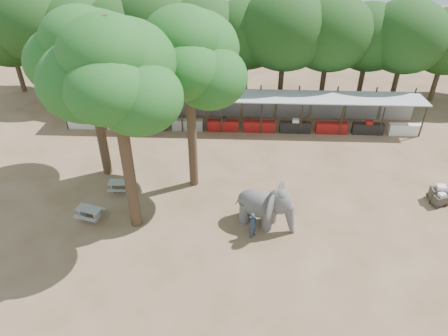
{
  "coord_description": "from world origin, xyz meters",
  "views": [
    {
      "loc": [
        -0.09,
        -16.77,
        17.47
      ],
      "look_at": [
        -1.0,
        5.0,
        2.0
      ],
      "focal_mm": 35.0,
      "sensor_mm": 36.0,
      "label": 1
    }
  ],
  "objects_px": {
    "picnic_table_near": "(89,212)",
    "cart_back": "(440,199)",
    "yard_tree_back": "(186,58)",
    "elephant": "(266,205)",
    "yard_tree_left": "(85,55)",
    "handler": "(253,225)",
    "picnic_table_far": "(120,185)",
    "yard_tree_center": "(112,75)",
    "cart_front": "(439,193)"
  },
  "relations": [
    {
      "from": "yard_tree_back",
      "to": "cart_front",
      "type": "xyz_separation_m",
      "value": [
        15.49,
        -1.31,
        -7.97
      ]
    },
    {
      "from": "yard_tree_center",
      "to": "picnic_table_far",
      "type": "height_order",
      "value": "yard_tree_center"
    },
    {
      "from": "yard_tree_center",
      "to": "handler",
      "type": "relative_size",
      "value": 7.32
    },
    {
      "from": "elephant",
      "to": "cart_back",
      "type": "distance_m",
      "value": 11.04
    },
    {
      "from": "yard_tree_left",
      "to": "handler",
      "type": "distance_m",
      "value": 13.72
    },
    {
      "from": "handler",
      "to": "cart_back",
      "type": "xyz_separation_m",
      "value": [
        11.52,
        3.18,
        -0.37
      ]
    },
    {
      "from": "yard_tree_left",
      "to": "handler",
      "type": "xyz_separation_m",
      "value": [
        9.91,
        -5.96,
        -7.38
      ]
    },
    {
      "from": "cart_front",
      "to": "yard_tree_left",
      "type": "bearing_deg",
      "value": 176.05
    },
    {
      "from": "handler",
      "to": "yard_tree_left",
      "type": "bearing_deg",
      "value": 92.69
    },
    {
      "from": "yard_tree_center",
      "to": "picnic_table_far",
      "type": "xyz_separation_m",
      "value": [
        -1.55,
        2.85,
        -8.75
      ]
    },
    {
      "from": "yard_tree_back",
      "to": "cart_front",
      "type": "bearing_deg",
      "value": -4.85
    },
    {
      "from": "yard_tree_back",
      "to": "picnic_table_far",
      "type": "bearing_deg",
      "value": -165.8
    },
    {
      "from": "elephant",
      "to": "picnic_table_near",
      "type": "height_order",
      "value": "elephant"
    },
    {
      "from": "yard_tree_left",
      "to": "picnic_table_near",
      "type": "relative_size",
      "value": 6.32
    },
    {
      "from": "yard_tree_left",
      "to": "yard_tree_back",
      "type": "bearing_deg",
      "value": -9.46
    },
    {
      "from": "cart_front",
      "to": "cart_back",
      "type": "height_order",
      "value": "cart_front"
    },
    {
      "from": "yard_tree_back",
      "to": "picnic_table_far",
      "type": "distance_m",
      "value": 9.35
    },
    {
      "from": "picnic_table_near",
      "to": "yard_tree_center",
      "type": "bearing_deg",
      "value": 11.45
    },
    {
      "from": "yard_tree_back",
      "to": "picnic_table_near",
      "type": "relative_size",
      "value": 6.51
    },
    {
      "from": "yard_tree_center",
      "to": "cart_front",
      "type": "bearing_deg",
      "value": 8.26
    },
    {
      "from": "yard_tree_center",
      "to": "handler",
      "type": "height_order",
      "value": "yard_tree_center"
    },
    {
      "from": "picnic_table_near",
      "to": "picnic_table_far",
      "type": "bearing_deg",
      "value": 81.49
    },
    {
      "from": "yard_tree_center",
      "to": "yard_tree_back",
      "type": "xyz_separation_m",
      "value": [
        3.0,
        4.0,
        -0.67
      ]
    },
    {
      "from": "elephant",
      "to": "handler",
      "type": "relative_size",
      "value": 2.25
    },
    {
      "from": "yard_tree_left",
      "to": "elephant",
      "type": "xyz_separation_m",
      "value": [
        10.63,
        -4.87,
        -6.82
      ]
    },
    {
      "from": "yard_tree_center",
      "to": "picnic_table_far",
      "type": "relative_size",
      "value": 8.33
    },
    {
      "from": "handler",
      "to": "cart_front",
      "type": "distance_m",
      "value": 12.14
    },
    {
      "from": "picnic_table_near",
      "to": "cart_front",
      "type": "bearing_deg",
      "value": 21.7
    },
    {
      "from": "yard_tree_center",
      "to": "cart_front",
      "type": "height_order",
      "value": "yard_tree_center"
    },
    {
      "from": "cart_back",
      "to": "yard_tree_back",
      "type": "bearing_deg",
      "value": 152.86
    },
    {
      "from": "cart_back",
      "to": "yard_tree_center",
      "type": "bearing_deg",
      "value": 166.31
    },
    {
      "from": "elephant",
      "to": "handler",
      "type": "distance_m",
      "value": 1.41
    },
    {
      "from": "yard_tree_left",
      "to": "handler",
      "type": "height_order",
      "value": "yard_tree_left"
    },
    {
      "from": "elephant",
      "to": "cart_back",
      "type": "xyz_separation_m",
      "value": [
        10.8,
        2.09,
        -0.93
      ]
    },
    {
      "from": "picnic_table_far",
      "to": "yard_tree_left",
      "type": "bearing_deg",
      "value": 121.32
    },
    {
      "from": "yard_tree_back",
      "to": "cart_back",
      "type": "xyz_separation_m",
      "value": [
        15.43,
        -1.78,
        -8.09
      ]
    },
    {
      "from": "picnic_table_near",
      "to": "cart_back",
      "type": "relative_size",
      "value": 1.6
    },
    {
      "from": "elephant",
      "to": "picnic_table_far",
      "type": "height_order",
      "value": "elephant"
    },
    {
      "from": "yard_tree_left",
      "to": "picnic_table_far",
      "type": "xyz_separation_m",
      "value": [
        1.45,
        -2.15,
        -7.75
      ]
    },
    {
      "from": "elephant",
      "to": "picnic_table_near",
      "type": "distance_m",
      "value": 10.38
    },
    {
      "from": "yard_tree_center",
      "to": "elephant",
      "type": "xyz_separation_m",
      "value": [
        7.63,
        0.13,
        -7.82
      ]
    },
    {
      "from": "elephant",
      "to": "cart_front",
      "type": "bearing_deg",
      "value": 37.31
    },
    {
      "from": "yard_tree_center",
      "to": "picnic_table_near",
      "type": "distance_m",
      "value": 9.15
    },
    {
      "from": "picnic_table_near",
      "to": "yard_tree_left",
      "type": "bearing_deg",
      "value": 108.31
    },
    {
      "from": "yard_tree_left",
      "to": "handler",
      "type": "relative_size",
      "value": 6.7
    },
    {
      "from": "elephant",
      "to": "handler",
      "type": "xyz_separation_m",
      "value": [
        -0.72,
        -1.08,
        -0.56
      ]
    },
    {
      "from": "yard_tree_center",
      "to": "yard_tree_back",
      "type": "relative_size",
      "value": 1.06
    },
    {
      "from": "yard_tree_center",
      "to": "picnic_table_far",
      "type": "bearing_deg",
      "value": 118.54
    },
    {
      "from": "yard_tree_left",
      "to": "cart_back",
      "type": "distance_m",
      "value": 22.95
    },
    {
      "from": "picnic_table_far",
      "to": "cart_front",
      "type": "bearing_deg",
      "value": -3.14
    }
  ]
}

